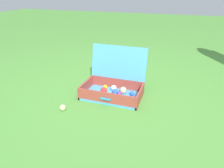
{
  "coord_description": "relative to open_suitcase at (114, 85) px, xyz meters",
  "views": [
    {
      "loc": [
        0.6,
        -1.84,
        1.09
      ],
      "look_at": [
        -0.03,
        0.0,
        0.15
      ],
      "focal_mm": 32.46,
      "sensor_mm": 36.0,
      "label": 1
    }
  ],
  "objects": [
    {
      "name": "stray_ball_on_grass",
      "position": [
        -0.36,
        -0.48,
        -0.09
      ],
      "size": [
        0.06,
        0.06,
        0.06
      ],
      "primitive_type": "sphere",
      "color": "#D1B784",
      "rests_on": "ground"
    },
    {
      "name": "ground_plane",
      "position": [
        0.03,
        -0.07,
        -0.12
      ],
      "size": [
        16.0,
        16.0,
        0.0
      ],
      "primitive_type": "plane",
      "color": "#4C8C38"
    },
    {
      "name": "open_suitcase",
      "position": [
        0.0,
        0.0,
        0.0
      ],
      "size": [
        0.64,
        0.49,
        0.51
      ],
      "color": "#4799C6",
      "rests_on": "ground"
    }
  ]
}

